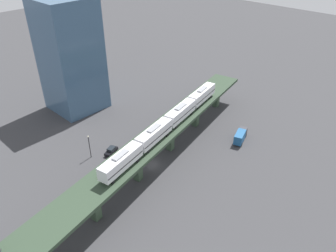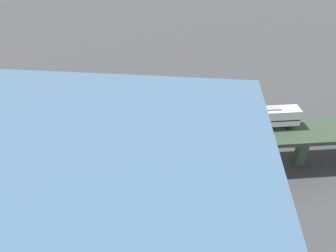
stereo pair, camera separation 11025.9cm
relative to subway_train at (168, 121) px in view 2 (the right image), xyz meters
The scene contains 7 objects.
ground_plane 12.11m from the subway_train, 86.08° to the left, with size 400.00×400.00×0.00m, color #38383A.
elevated_viaduct 6.42m from the subway_train, 85.53° to the left, with size 25.93×91.90×8.29m.
subway_train is the anchor object (origin of this frame).
street_car_blue 16.18m from the subway_train, 32.14° to the right, with size 2.22×4.53×1.89m.
street_car_black 18.54m from the subway_train, 38.42° to the left, with size 3.16×4.75×1.89m.
delivery_truck 24.09m from the subway_train, 117.05° to the right, with size 4.36×7.54×3.20m.
street_lamp 21.99m from the subway_train, 44.14° to the left, with size 0.44×0.44×6.94m.
Camera 2 is at (50.07, -0.12, 43.66)m, focal length 35.00 mm.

